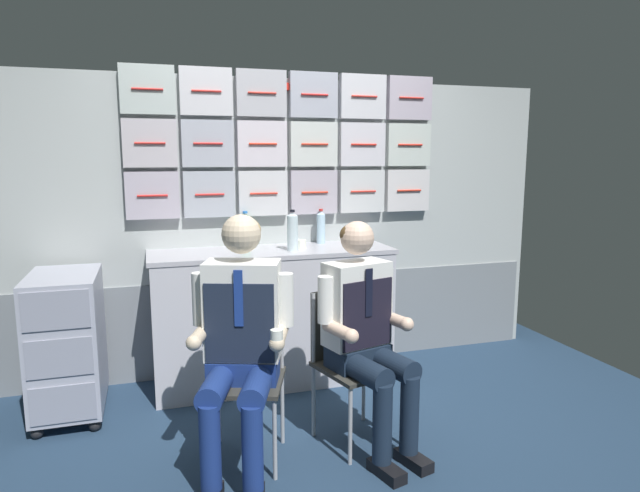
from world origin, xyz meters
The scene contains 13 objects.
ground centered at (0.00, 0.00, -0.02)m, with size 4.80×4.80×0.04m, color #21364F.
galley_bulkhead centered at (0.01, 1.37, 1.15)m, with size 4.20×0.14×2.20m.
galley_counter centered at (-0.15, 1.09, 0.48)m, with size 1.68×0.53×0.96m.
service_trolley centered at (-1.47, 0.94, 0.48)m, with size 0.40×0.65×0.90m.
folding_chair_left centered at (-0.49, 0.19, 0.52)m, with size 0.51×0.51×0.85m.
crew_member_left centered at (-0.54, 0.04, 0.73)m, with size 0.56×0.71×1.31m.
folding_chair_right centered at (0.09, 0.20, 0.52)m, with size 0.49×0.49×0.85m.
crew_member_right centered at (0.14, 0.04, 0.69)m, with size 0.51×0.66×1.26m.
water_bottle_clear centered at (-0.30, 1.26, 1.08)m, with size 0.08×0.08×0.26m.
water_bottle_short centered at (0.26, 1.26, 1.08)m, with size 0.06×0.06×0.26m.
water_bottle_tall centered at (-0.02, 1.01, 1.09)m, with size 0.07×0.07×0.28m.
coffee_cup_white centered at (0.06, 1.08, 0.99)m, with size 0.07×0.07×0.06m.
espresso_cup_small centered at (0.54, 1.15, 1.00)m, with size 0.06×0.06×0.09m.
Camera 1 is at (-0.95, -2.64, 1.60)m, focal length 31.11 mm.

